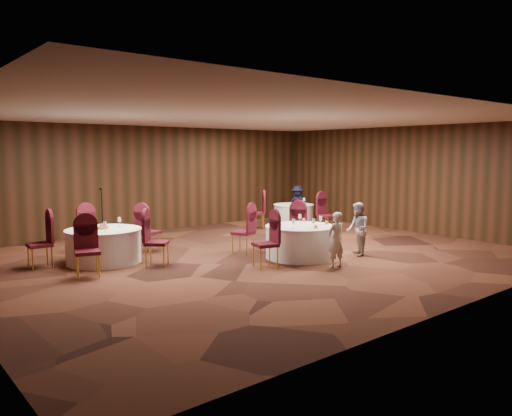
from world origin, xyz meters
TOP-DOWN VIEW (x-y plane):
  - ground at (0.00, 0.00)m, footprint 12.00×12.00m
  - room_shell at (0.00, 0.00)m, footprint 12.00×12.00m
  - table_main at (0.71, -0.77)m, footprint 1.59×1.59m
  - table_left at (-2.97, 1.60)m, footprint 1.63×1.63m
  - table_right at (3.88, 2.78)m, footprint 1.30×1.30m
  - chairs_main at (0.38, -0.13)m, footprint 2.82×2.17m
  - chairs_left at (-2.95, 1.61)m, footprint 3.13×3.02m
  - chairs_right at (3.39, 2.37)m, footprint 1.89×2.47m
  - tabletop_main at (0.85, -0.86)m, footprint 1.16×1.10m
  - tabletop_left at (-2.97, 1.60)m, footprint 0.85×0.74m
  - tabletop_right at (4.13, 2.55)m, footprint 0.08×0.08m
  - mic_stand at (-2.02, 3.98)m, footprint 0.24×0.24m
  - woman_a at (0.59, -1.95)m, footprint 0.44×0.30m
  - woman_b at (1.92, -1.44)m, footprint 0.74×0.77m
  - man_c at (4.83, 3.58)m, footprint 0.84×0.94m

SIDE VIEW (x-z plane):
  - ground at x=0.00m, z-range 0.00..0.00m
  - table_right at x=3.88m, z-range 0.01..0.75m
  - table_main at x=0.71m, z-range 0.01..0.75m
  - table_left at x=-2.97m, z-range 0.01..0.75m
  - mic_stand at x=-2.02m, z-range -0.32..1.15m
  - chairs_main at x=0.38m, z-range 0.00..1.00m
  - chairs_left at x=-2.95m, z-range 0.00..1.00m
  - chairs_right at x=3.39m, z-range 0.00..1.00m
  - woman_a at x=0.59m, z-range 0.00..1.17m
  - woman_b at x=1.92m, z-range 0.00..1.25m
  - man_c at x=4.83m, z-range 0.00..1.27m
  - tabletop_left at x=-2.97m, z-range 0.71..0.93m
  - tabletop_main at x=0.85m, z-range 0.74..0.95m
  - tabletop_right at x=4.13m, z-range 0.79..1.01m
  - room_shell at x=0.00m, z-range -4.04..7.96m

